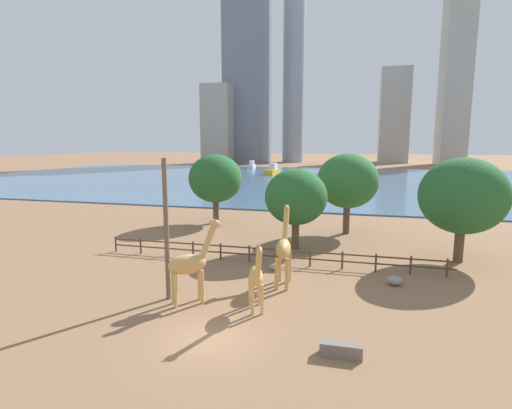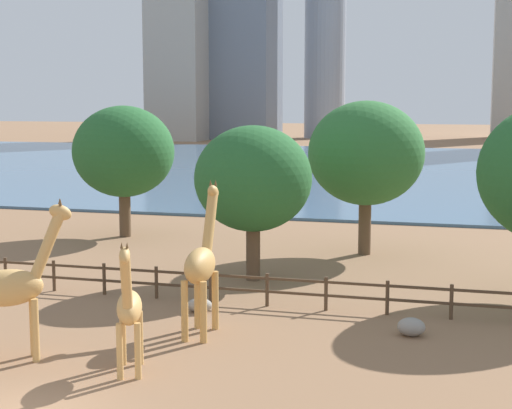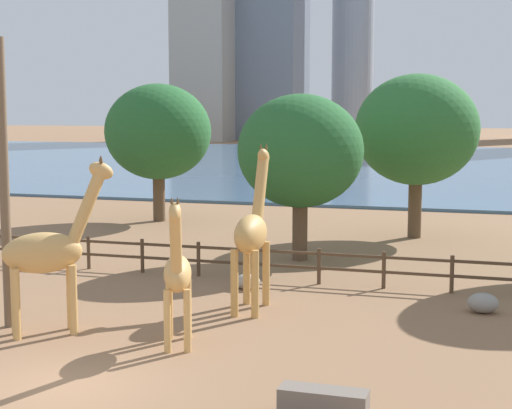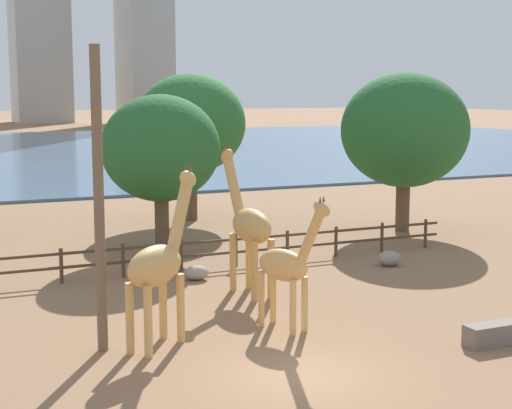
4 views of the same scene
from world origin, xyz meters
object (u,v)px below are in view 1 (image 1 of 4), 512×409
(boulder_near_fence, at_px, (394,280))
(boat_sailboat, at_px, (251,165))
(feeding_trough, at_px, (341,350))
(utility_pole, at_px, (166,230))
(tree_right_tall, at_px, (463,196))
(tree_left_large, at_px, (348,181))
(tree_left_small, at_px, (215,179))
(giraffe_young, at_px, (284,248))
(boat_ferry, at_px, (272,170))
(giraffe_tall, at_px, (190,264))
(tree_center_broad, at_px, (296,197))
(boulder_by_pole, at_px, (276,267))
(giraffe_companion, at_px, (256,276))

(boulder_near_fence, height_order, boat_sailboat, boat_sailboat)
(feeding_trough, height_order, boat_sailboat, boat_sailboat)
(utility_pole, relative_size, tree_right_tall, 1.03)
(tree_left_large, relative_size, tree_left_small, 1.04)
(giraffe_young, bearing_deg, tree_right_tall, -60.27)
(boulder_near_fence, bearing_deg, boat_ferry, 107.57)
(feeding_trough, bearing_deg, boat_sailboat, 107.05)
(giraffe_tall, relative_size, giraffe_young, 0.96)
(giraffe_tall, xyz_separation_m, utility_pole, (-1.54, 0.26, 1.79))
(tree_left_small, relative_size, boat_sailboat, 1.36)
(tree_left_small, bearing_deg, boat_sailboat, 102.65)
(feeding_trough, bearing_deg, tree_center_broad, 105.67)
(utility_pole, relative_size, boat_ferry, 1.17)
(giraffe_tall, height_order, tree_center_broad, tree_center_broad)
(giraffe_young, height_order, tree_center_broad, tree_center_broad)
(utility_pole, xyz_separation_m, feeding_trough, (10.09, -3.95, -3.80))
(utility_pole, distance_m, boulder_by_pole, 9.15)
(giraffe_tall, distance_m, tree_right_tall, 20.90)
(feeding_trough, relative_size, boat_sailboat, 0.32)
(boat_ferry, bearing_deg, boulder_near_fence, 23.59)
(tree_left_large, bearing_deg, boat_sailboat, 110.84)
(utility_pole, bearing_deg, feeding_trough, -21.37)
(tree_right_tall, bearing_deg, giraffe_young, -145.74)
(utility_pole, height_order, feeding_trough, utility_pole)
(boulder_near_fence, bearing_deg, tree_center_broad, 138.18)
(tree_left_large, relative_size, boat_sailboat, 1.40)
(giraffe_companion, distance_m, tree_right_tall, 18.12)
(giraffe_companion, height_order, tree_center_broad, tree_center_broad)
(giraffe_young, height_order, boat_ferry, giraffe_young)
(boat_sailboat, bearing_deg, boulder_by_pole, 12.27)
(boulder_near_fence, relative_size, feeding_trough, 0.53)
(giraffe_companion, bearing_deg, boat_sailboat, 174.12)
(boulder_near_fence, relative_size, tree_left_large, 0.12)
(boat_ferry, bearing_deg, giraffe_tall, 15.20)
(tree_left_large, relative_size, tree_right_tall, 1.00)
(giraffe_companion, relative_size, tree_right_tall, 0.52)
(giraffe_young, bearing_deg, tree_left_large, -16.73)
(boulder_by_pole, height_order, tree_right_tall, tree_right_tall)
(giraffe_companion, xyz_separation_m, tree_left_small, (-10.29, 21.67, 3.06))
(utility_pole, bearing_deg, boulder_near_fence, 23.48)
(tree_right_tall, height_order, boat_sailboat, tree_right_tall)
(utility_pole, bearing_deg, tree_left_large, 64.30)
(giraffe_tall, bearing_deg, utility_pole, 133.39)
(boulder_near_fence, xyz_separation_m, boat_ferry, (-25.34, 80.06, 0.91))
(tree_right_tall, xyz_separation_m, tree_left_small, (-23.00, 9.14, -0.07))
(boulder_near_fence, relative_size, boulder_by_pole, 0.98)
(giraffe_tall, distance_m, tree_center_broad, 13.39)
(giraffe_young, distance_m, feeding_trough, 9.14)
(tree_left_small, bearing_deg, boulder_by_pole, -55.95)
(giraffe_tall, height_order, boat_sailboat, giraffe_tall)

